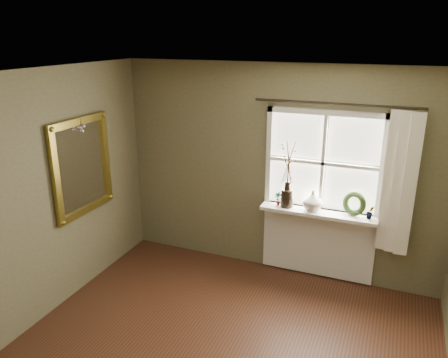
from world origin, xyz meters
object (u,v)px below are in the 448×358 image
cream_vase (313,200)px  gilt_mirror (82,166)px  dark_jug (287,198)px  wreath (354,206)px

cream_vase → gilt_mirror: bearing=-157.0°
dark_jug → wreath: 0.78m
dark_jug → wreath: wreath is taller
dark_jug → gilt_mirror: 2.41m
dark_jug → wreath: size_ratio=0.77×
dark_jug → gilt_mirror: size_ratio=0.20×
cream_vase → wreath: (0.47, 0.04, -0.01)m
cream_vase → wreath: wreath is taller
cream_vase → wreath: bearing=4.9°
gilt_mirror → cream_vase: bearing=23.0°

